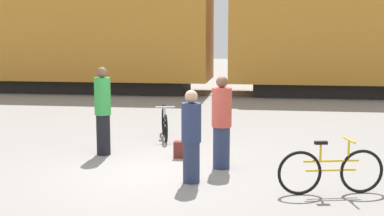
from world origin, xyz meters
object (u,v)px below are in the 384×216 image
(bicycle_silver, at_px, (165,124))
(person_in_red, at_px, (222,123))
(bicycle_yellow, at_px, (331,171))
(backpack, at_px, (181,150))
(freight_train, at_px, (220,19))
(person_in_green, at_px, (103,111))
(person_in_navy, at_px, (191,137))

(bicycle_silver, relative_size, person_in_red, 0.92)
(bicycle_silver, relative_size, bicycle_yellow, 0.95)
(bicycle_silver, xyz_separation_m, person_in_red, (1.61, -2.67, 0.52))
(backpack, bearing_deg, bicycle_yellow, -37.30)
(freight_train, bearing_deg, person_in_green, -97.38)
(freight_train, height_order, bicycle_silver, freight_train)
(bicycle_silver, bearing_deg, person_in_green, -116.39)
(bicycle_yellow, relative_size, person_in_green, 0.92)
(person_in_green, bearing_deg, bicycle_silver, 74.87)
(person_in_red, bearing_deg, bicycle_silver, 87.78)
(bicycle_yellow, xyz_separation_m, person_in_green, (-4.41, 2.15, 0.55))
(freight_train, relative_size, bicycle_silver, 31.52)
(bicycle_silver, bearing_deg, bicycle_yellow, -49.39)
(bicycle_yellow, bearing_deg, person_in_green, 154.01)
(person_in_navy, height_order, backpack, person_in_navy)
(person_in_green, relative_size, backpack, 5.43)
(person_in_navy, distance_m, person_in_green, 2.78)
(person_in_navy, bearing_deg, person_in_green, -119.05)
(person_in_red, relative_size, person_in_navy, 1.10)
(person_in_green, height_order, backpack, person_in_green)
(freight_train, height_order, person_in_navy, freight_train)
(freight_train, bearing_deg, backpack, -89.05)
(freight_train, distance_m, bicycle_silver, 9.82)
(bicycle_yellow, bearing_deg, backpack, 142.70)
(person_in_red, height_order, person_in_green, person_in_green)
(person_in_green, bearing_deg, bicycle_yellow, -14.73)
(person_in_navy, bearing_deg, backpack, -153.84)
(freight_train, height_order, bicycle_yellow, freight_train)
(bicycle_yellow, xyz_separation_m, person_in_red, (-1.86, 1.38, 0.50))
(person_in_red, xyz_separation_m, person_in_navy, (-0.43, -1.03, -0.07))
(bicycle_silver, height_order, bicycle_yellow, bicycle_yellow)
(bicycle_yellow, distance_m, person_in_red, 2.37)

